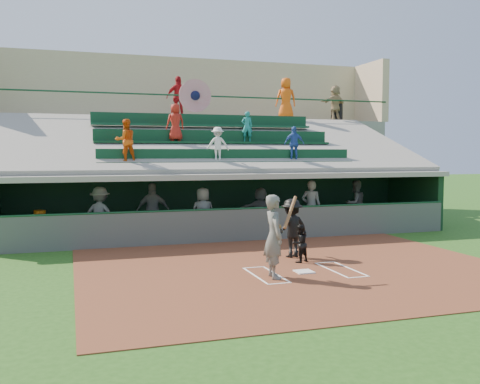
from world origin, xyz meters
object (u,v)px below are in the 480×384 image
object	(u,v)px
home_plate	(304,272)
batter_at_plate	(274,236)
water_cooler	(40,216)
trash_bin	(337,113)
white_table	(38,233)
catcher	(300,244)

from	to	relation	value
home_plate	batter_at_plate	xyz separation A→B (m)	(-0.93, -0.32, 0.99)
water_cooler	trash_bin	xyz separation A→B (m)	(14.19, 6.48, 4.11)
batter_at_plate	white_table	world-z (taller)	batter_at_plate
batter_at_plate	water_cooler	distance (m)	8.74
home_plate	batter_at_plate	size ratio (longest dim) A/B	0.22
water_cooler	batter_at_plate	bearing A→B (deg)	-50.47
home_plate	catcher	xyz separation A→B (m)	(0.39, 1.14, 0.50)
home_plate	white_table	world-z (taller)	white_table
home_plate	trash_bin	world-z (taller)	trash_bin
home_plate	trash_bin	xyz separation A→B (m)	(7.70, 12.90, 5.02)
catcher	water_cooler	size ratio (longest dim) A/B	2.65
home_plate	batter_at_plate	distance (m)	1.40
batter_at_plate	water_cooler	bearing A→B (deg)	129.53
batter_at_plate	white_table	distance (m)	8.83
home_plate	catcher	world-z (taller)	catcher
white_table	water_cooler	bearing A→B (deg)	-29.40
water_cooler	trash_bin	bearing A→B (deg)	24.52
white_table	trash_bin	world-z (taller)	trash_bin
home_plate	trash_bin	size ratio (longest dim) A/B	0.48
catcher	water_cooler	bearing A→B (deg)	-57.38
batter_at_plate	white_table	xyz separation A→B (m)	(-5.63, 6.77, -0.63)
white_table	water_cooler	size ratio (longest dim) A/B	2.07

